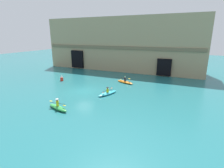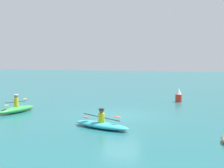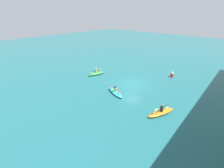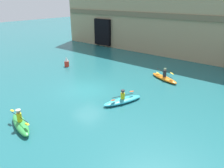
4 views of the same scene
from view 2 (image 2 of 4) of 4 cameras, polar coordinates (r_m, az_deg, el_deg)
name	(u,v)px [view 2 (image 2 of 4)]	position (r m, az deg, el deg)	size (l,w,h in m)	color
ground_plane	(120,115)	(19.88, 1.54, -5.67)	(120.00, 120.00, 0.00)	#1E6066
kayak_cyan	(102,124)	(16.21, -1.93, -7.40)	(1.88, 3.38, 1.03)	#33B2C6
kayak_green	(16,109)	(21.50, -17.09, -4.38)	(3.11, 1.50, 1.22)	green
marker_buoy	(179,96)	(25.96, 12.08, -2.09)	(0.52, 0.52, 1.13)	red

